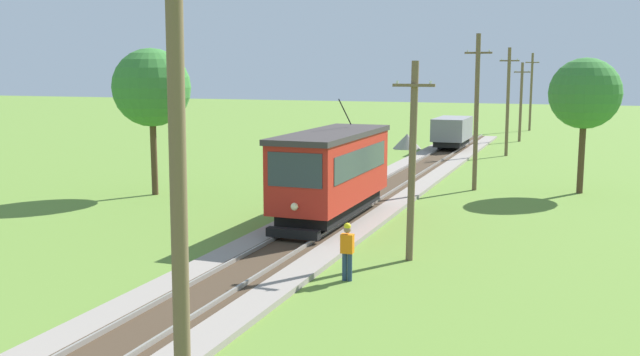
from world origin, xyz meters
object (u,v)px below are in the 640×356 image
object	(u,v)px
red_tram	(332,171)
utility_pole_distant	(521,101)
utility_pole_far	(508,101)
gravel_pile	(407,141)
freight_car	(452,131)
tree_right_near	(151,88)
track_worker	(347,249)
utility_pole_mid	(476,111)
tree_left_near	(585,94)
utility_pole_near_tram	(412,159)
utility_pole_horizon	(531,91)
utility_pole_foreground	(179,215)

from	to	relation	value
red_tram	utility_pole_distant	bearing A→B (deg)	83.45
utility_pole_far	gravel_pile	bearing A→B (deg)	163.77
freight_car	tree_right_near	bearing A→B (deg)	-113.50
gravel_pile	freight_car	bearing A→B (deg)	-8.18
track_worker	gravel_pile	bearing A→B (deg)	-171.22
utility_pole_mid	tree_left_near	size ratio (longest dim) A/B	1.18
utility_pole_near_tram	tree_right_near	xyz separation A→B (m)	(-15.07, 7.53, 2.01)
utility_pole_distant	utility_pole_horizon	size ratio (longest dim) A/B	0.87
utility_pole_far	tree_right_near	xyz separation A→B (m)	(-15.07, -22.92, 1.35)
utility_pole_mid	gravel_pile	bearing A→B (deg)	113.66
freight_car	utility_pole_mid	size ratio (longest dim) A/B	0.64
utility_pole_near_tram	gravel_pile	distance (m)	33.87
utility_pole_horizon	tree_right_near	world-z (taller)	utility_pole_horizon
freight_car	tree_right_near	xyz separation A→B (m)	(-10.75, -24.72, 3.85)
utility_pole_horizon	tree_left_near	distance (m)	38.74
gravel_pile	utility_pole_distant	bearing A→B (deg)	48.56
utility_pole_near_tram	red_tram	bearing A→B (deg)	135.33
red_tram	utility_pole_distant	distance (m)	37.87
utility_pole_foreground	utility_pole_horizon	size ratio (longest dim) A/B	1.04
red_tram	utility_pole_distant	size ratio (longest dim) A/B	1.23
track_worker	tree_right_near	world-z (taller)	tree_right_near
tree_right_near	utility_pole_mid	bearing A→B (deg)	24.80
tree_right_near	utility_pole_horizon	bearing A→B (deg)	72.03
freight_car	utility_pole_far	distance (m)	5.30
utility_pole_distant	gravel_pile	world-z (taller)	utility_pole_distant
utility_pole_foreground	tree_right_near	bearing A→B (deg)	124.63
red_tram	utility_pole_far	bearing A→B (deg)	80.64
utility_pole_horizon	tree_right_near	size ratio (longest dim) A/B	1.09
utility_pole_mid	track_worker	xyz separation A→B (m)	(-1.21, -17.61, -3.19)
utility_pole_foreground	utility_pole_far	distance (m)	44.74
utility_pole_foreground	utility_pole_far	xyz separation A→B (m)	(0.00, 44.74, -0.24)
utility_pole_near_tram	tree_left_near	size ratio (longest dim) A/B	0.95
utility_pole_mid	utility_pole_far	size ratio (longest dim) A/B	1.03
gravel_pile	utility_pole_foreground	bearing A→B (deg)	-80.34
tree_right_near	gravel_pile	bearing A→B (deg)	74.40
utility_pole_foreground	utility_pole_near_tram	xyz separation A→B (m)	(-0.00, 14.29, -0.90)
utility_pole_far	freight_car	bearing A→B (deg)	157.36
utility_pole_foreground	gravel_pile	world-z (taller)	utility_pole_foreground
track_worker	utility_pole_mid	bearing A→B (deg)	174.11
utility_pole_foreground	track_worker	size ratio (longest dim) A/B	4.70
utility_pole_horizon	track_worker	bearing A→B (deg)	-91.22
utility_pole_foreground	utility_pole_near_tram	distance (m)	14.32
utility_pole_near_tram	utility_pole_distant	world-z (taller)	utility_pole_distant
utility_pole_foreground	track_worker	world-z (taller)	utility_pole_foreground
utility_pole_foreground	utility_pole_far	size ratio (longest dim) A/B	1.06
utility_pole_near_tram	utility_pole_mid	bearing A→B (deg)	90.00
utility_pole_foreground	utility_pole_mid	distance (m)	28.78
tree_right_near	utility_pole_near_tram	bearing A→B (deg)	-26.56
freight_car	utility_pole_distant	world-z (taller)	utility_pole_distant
utility_pole_horizon	gravel_pile	world-z (taller)	utility_pole_horizon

